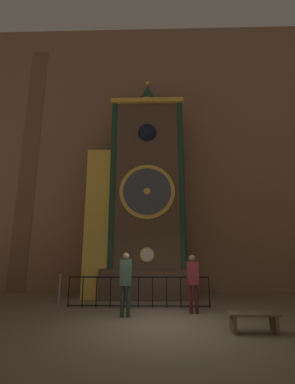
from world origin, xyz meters
TOP-DOWN VIEW (x-y plane):
  - ground_plane at (0.00, 0.00)m, footprint 28.00×28.00m
  - cathedral_back_wall at (-0.09, 5.32)m, footprint 24.00×0.32m
  - clock_tower at (-0.82, 4.04)m, footprint 4.53×1.84m
  - railing_fence at (-0.76, 2.14)m, footprint 4.84×0.05m
  - visitor_near at (-1.07, 0.87)m, footprint 0.34×0.22m
  - visitor_far at (1.00, 1.35)m, footprint 0.36×0.26m
  - stanchion_post at (-3.50, 2.19)m, footprint 0.28×0.28m
  - visitor_bench at (2.12, -0.50)m, footprint 1.20×0.40m

SIDE VIEW (x-z plane):
  - ground_plane at x=0.00m, z-range 0.00..0.00m
  - visitor_bench at x=2.12m, z-range 0.09..0.53m
  - stanchion_post at x=-3.50m, z-range -0.18..0.89m
  - railing_fence at x=-0.76m, z-range 0.05..1.06m
  - visitor_far at x=1.00m, z-range 0.19..1.93m
  - visitor_near at x=-1.07m, z-range 0.18..2.00m
  - clock_tower at x=-0.82m, z-range -0.82..9.26m
  - cathedral_back_wall at x=-0.09m, z-range -0.01..14.31m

